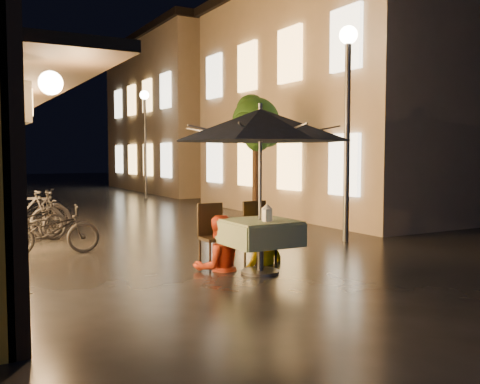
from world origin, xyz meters
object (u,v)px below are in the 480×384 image
person_yellow (262,216)px  bicycle_0 (51,230)px  person_orange (218,217)px  cafe_table (260,233)px  table_lantern (267,212)px  patio_umbrella (260,125)px  streetlamp_near (348,94)px

person_yellow → bicycle_0: person_yellow is taller
person_orange → person_yellow: 0.81m
cafe_table → person_yellow: size_ratio=0.66×
cafe_table → table_lantern: 0.38m
bicycle_0 → patio_umbrella: bearing=-132.9°
streetlamp_near → person_yellow: streetlamp_near is taller
patio_umbrella → person_yellow: (0.39, 0.57, -1.40)m
patio_umbrella → table_lantern: patio_umbrella is taller
streetlamp_near → person_orange: bearing=-162.2°
streetlamp_near → bicycle_0: streetlamp_near is taller
cafe_table → table_lantern: (-0.00, -0.19, 0.33)m
patio_umbrella → person_orange: (-0.42, 0.52, -1.35)m
streetlamp_near → table_lantern: (-2.98, -1.80, -2.00)m
patio_umbrella → streetlamp_near: bearing=28.5°
streetlamp_near → person_yellow: 3.54m
patio_umbrella → person_yellow: size_ratio=1.72×
streetlamp_near → bicycle_0: 6.09m
streetlamp_near → person_yellow: (-2.59, -1.04, -2.17)m
patio_umbrella → person_yellow: 1.56m
patio_umbrella → person_yellow: bearing=56.0°
table_lantern → bicycle_0: table_lantern is taller
streetlamp_near → patio_umbrella: bearing=-151.5°
patio_umbrella → cafe_table: bearing=82.9°
cafe_table → person_yellow: bearing=56.0°
bicycle_0 → person_yellow: bearing=-122.6°
streetlamp_near → table_lantern: streetlamp_near is taller
patio_umbrella → table_lantern: 1.24m
cafe_table → person_orange: bearing=128.7°
patio_umbrella → table_lantern: size_ratio=10.36×
cafe_table → patio_umbrella: (-0.00, -0.00, 1.56)m
person_orange → bicycle_0: 3.18m
bicycle_0 → cafe_table: bearing=-132.9°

